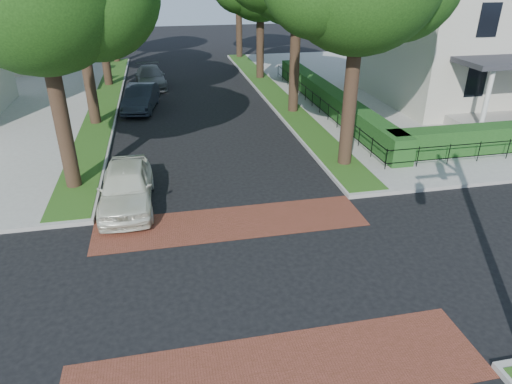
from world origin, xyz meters
TOP-DOWN VIEW (x-y plane):
  - ground at (0.00, 0.00)m, footprint 120.00×120.00m
  - sidewalk_ne at (19.50, 19.00)m, footprint 30.00×30.00m
  - crosswalk_far at (0.00, 3.20)m, footprint 9.00×2.20m
  - crosswalk_near at (0.00, -3.20)m, footprint 9.00×2.20m
  - grass_strip_ne at (5.40, 19.10)m, footprint 1.60×29.80m
  - grass_strip_nw at (-5.40, 19.10)m, footprint 1.60×29.80m
  - hedge_main_road at (7.70, 15.00)m, footprint 1.00×18.00m
  - fence_main_road at (6.90, 15.00)m, footprint 0.06×18.00m
  - parked_car_front at (-3.41, 5.16)m, footprint 1.84×4.50m
  - parked_car_middle at (-3.13, 17.52)m, footprint 2.23×4.63m
  - parked_car_rear at (-2.56, 23.24)m, footprint 2.30×4.92m

SIDE VIEW (x-z plane):
  - ground at x=0.00m, z-range 0.00..0.00m
  - crosswalk_far at x=0.00m, z-range 0.00..0.01m
  - crosswalk_near at x=0.00m, z-range 0.00..0.01m
  - sidewalk_ne at x=19.50m, z-range 0.00..0.15m
  - grass_strip_ne at x=5.40m, z-range 0.15..0.17m
  - grass_strip_nw at x=-5.40m, z-range 0.15..0.17m
  - fence_main_road at x=6.90m, z-range 0.15..1.05m
  - parked_car_rear at x=-2.56m, z-range 0.00..1.39m
  - parked_car_middle at x=-3.13m, z-range 0.00..1.46m
  - hedge_main_road at x=7.70m, z-range 0.15..1.35m
  - parked_car_front at x=-3.41m, z-range 0.00..1.53m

